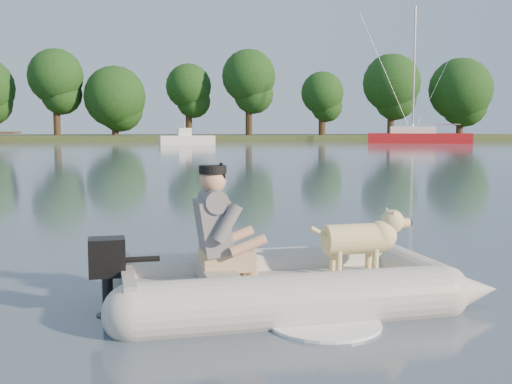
{
  "coord_description": "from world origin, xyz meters",
  "views": [
    {
      "loc": [
        -0.68,
        -5.34,
        1.54
      ],
      "look_at": [
        -0.08,
        2.29,
        0.75
      ],
      "focal_mm": 45.0,
      "sensor_mm": 36.0,
      "label": 1
    }
  ],
  "objects": [
    {
      "name": "water",
      "position": [
        0.0,
        0.0,
        0.0
      ],
      "size": [
        160.0,
        160.0,
        0.0
      ],
      "primitive_type": "plane",
      "color": "slate",
      "rests_on": "ground"
    },
    {
      "name": "shore_bank",
      "position": [
        0.0,
        62.0,
        0.25
      ],
      "size": [
        160.0,
        12.0,
        0.7
      ],
      "primitive_type": "cube",
      "color": "#47512D",
      "rests_on": "water"
    },
    {
      "name": "treeline",
      "position": [
        -3.71,
        61.11,
        5.48
      ],
      "size": [
        71.02,
        7.35,
        9.27
      ],
      "color": "#332316",
      "rests_on": "shore_bank"
    },
    {
      "name": "dinghy",
      "position": [
        0.05,
        0.09,
        0.55
      ],
      "size": [
        4.84,
        3.74,
        1.3
      ],
      "primitive_type": null,
      "rotation": [
        0.0,
        0.0,
        0.16
      ],
      "color": "#A9AAA4",
      "rests_on": "water"
    },
    {
      "name": "man",
      "position": [
        -0.6,
        0.04,
        0.73
      ],
      "size": [
        0.76,
        0.68,
        1.01
      ],
      "primitive_type": null,
      "rotation": [
        0.0,
        0.0,
        0.16
      ],
      "color": "slate",
      "rests_on": "dinghy"
    },
    {
      "name": "dog",
      "position": [
        0.64,
        0.24,
        0.48
      ],
      "size": [
        0.91,
        0.45,
        0.58
      ],
      "primitive_type": null,
      "rotation": [
        0.0,
        0.0,
        0.16
      ],
      "color": "#D2C079",
      "rests_on": "dinghy"
    },
    {
      "name": "outboard_motor",
      "position": [
        -1.48,
        -0.16,
        0.29
      ],
      "size": [
        0.43,
        0.33,
        0.74
      ],
      "primitive_type": null,
      "rotation": [
        0.0,
        0.0,
        0.16
      ],
      "color": "black",
      "rests_on": "dinghy"
    },
    {
      "name": "motorboat",
      "position": [
        -2.28,
        48.78,
        0.91
      ],
      "size": [
        4.97,
        2.63,
        2.0
      ],
      "primitive_type": null,
      "rotation": [
        0.0,
        0.0,
        0.18
      ],
      "color": "white",
      "rests_on": "water"
    },
    {
      "name": "sailboat",
      "position": [
        18.12,
        50.57,
        0.54
      ],
      "size": [
        9.26,
        4.7,
        12.21
      ],
      "rotation": [
        0.0,
        0.0,
        -0.24
      ],
      "color": "#A81318",
      "rests_on": "water"
    }
  ]
}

